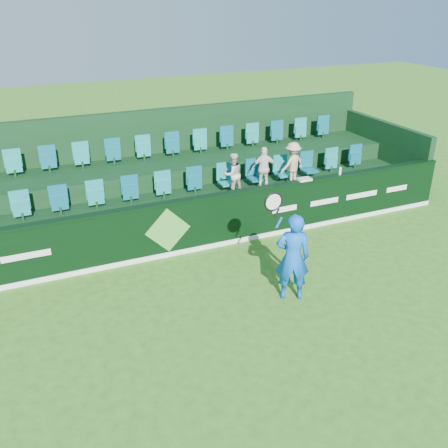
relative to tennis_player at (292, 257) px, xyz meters
name	(u,v)px	position (x,y,z in m)	size (l,w,h in m)	color
ground	(238,357)	(-1.75, -1.26, -0.95)	(60.00, 60.00, 0.00)	#2F6418
sponsor_hoarding	(167,229)	(-1.75, 2.74, -0.27)	(16.00, 0.25, 1.35)	black
stand_tier_front	(154,222)	(-1.75, 3.84, -0.55)	(16.00, 2.00, 0.80)	black
stand_tier_back	(135,188)	(-1.75, 5.74, -0.30)	(16.00, 1.80, 1.30)	black
stand_rear	(129,164)	(-1.75, 6.19, 0.27)	(16.00, 4.10, 2.60)	black
seat_row_front	(148,191)	(-1.75, 4.24, 0.15)	(13.50, 0.50, 0.60)	#178282
seat_row_back	(129,153)	(-1.75, 6.04, 0.65)	(13.50, 0.50, 0.60)	#178282
tennis_player	(292,257)	(0.00, 0.00, 0.00)	(1.21, 0.68, 2.51)	blue
spectator_left	(233,174)	(0.45, 3.86, 0.42)	(0.55, 0.43, 1.13)	beige
spectator_middle	(264,168)	(1.38, 3.86, 0.45)	(0.70, 0.29, 1.19)	white
spectator_right	(292,164)	(2.25, 3.86, 0.46)	(0.78, 0.45, 1.21)	tan
towel	(304,179)	(1.94, 2.74, 0.43)	(0.35, 0.23, 0.05)	silver
drinks_bottle	(340,171)	(3.03, 2.74, 0.50)	(0.06, 0.06, 0.20)	white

